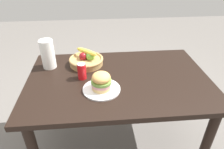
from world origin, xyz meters
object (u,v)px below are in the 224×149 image
Objects in this scene: plate at (102,89)px; soda_can at (82,71)px; paper_towel_roll at (48,54)px; sandwich at (101,81)px; fruit_basket at (86,60)px.

soda_can is (-0.14, 0.16, 0.06)m from plate.
paper_towel_roll is (-0.28, 0.20, 0.06)m from soda_can.
sandwich is 0.49× the size of fruit_basket.
fruit_basket is 1.21× the size of paper_towel_roll.
sandwich reaches higher than plate.
sandwich is at bearing -49.57° from soda_can.
paper_towel_roll reaches higher than plate.
plate is 0.07m from sandwich.
sandwich is (-0.00, 0.00, 0.07)m from plate.
soda_can is 0.22m from fruit_basket.
sandwich reaches higher than fruit_basket.
fruit_basket is (0.03, 0.22, -0.02)m from soda_can.
paper_towel_roll is at bearing 138.99° from sandwich.
fruit_basket is at bearing 106.08° from plate.
sandwich is at bearing -41.01° from paper_towel_roll.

